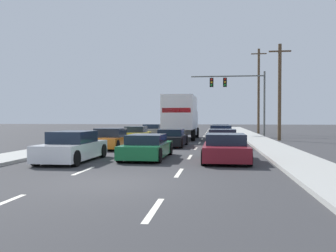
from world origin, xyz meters
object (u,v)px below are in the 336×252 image
at_px(car_yellow, 136,134).
at_px(utility_pole_far, 259,90).
at_px(utility_pole_mid, 280,91).
at_px(car_white, 72,147).
at_px(car_green, 147,147).
at_px(car_red, 222,139).
at_px(traffic_signal_mast, 234,88).
at_px(car_maroon, 226,148).
at_px(box_truck, 181,116).
at_px(car_navy, 220,131).
at_px(car_blue, 221,134).
at_px(car_black, 171,138).
at_px(car_gray, 153,131).
at_px(car_orange, 110,139).

relative_size(car_yellow, utility_pole_far, 0.41).
relative_size(utility_pole_mid, utility_pole_far, 0.79).
height_order(car_white, car_green, car_white).
bearing_deg(car_red, traffic_signal_mast, 84.92).
distance_m(car_maroon, utility_pole_mid, 16.26).
xyz_separation_m(box_truck, car_navy, (3.42, 5.19, -1.50)).
bearing_deg(utility_pole_mid, car_blue, -168.15).
bearing_deg(car_red, car_black, 169.27).
height_order(car_blue, traffic_signal_mast, traffic_signal_mast).
bearing_deg(car_maroon, car_gray, 108.95).
bearing_deg(car_black, car_orange, -148.42).
bearing_deg(traffic_signal_mast, car_black, -107.09).
xyz_separation_m(car_maroon, traffic_signal_mast, (1.41, 23.22, 4.54)).
bearing_deg(car_white, car_green, 26.53).
distance_m(car_gray, utility_pole_far, 15.15).
bearing_deg(car_green, car_maroon, -9.10).
distance_m(car_gray, car_white, 20.35).
bearing_deg(car_white, traffic_signal_mast, 71.69).
bearing_deg(car_gray, car_navy, 9.59).
height_order(car_orange, car_black, car_orange).
bearing_deg(traffic_signal_mast, utility_pole_far, 58.60).
xyz_separation_m(car_gray, car_navy, (6.67, 1.13, -0.01)).
bearing_deg(car_green, car_red, 61.48).
bearing_deg(car_orange, car_red, 12.60).
xyz_separation_m(car_orange, utility_pole_far, (11.45, 22.83, 4.65)).
relative_size(car_black, car_green, 0.97).
xyz_separation_m(car_gray, car_blue, (6.64, -5.33, -0.01)).
distance_m(traffic_signal_mast, utility_pole_far, 6.12).
relative_size(car_white, car_navy, 1.08).
bearing_deg(car_navy, car_orange, -114.61).
bearing_deg(box_truck, car_blue, -20.56).
height_order(car_red, car_maroon, car_maroon).
distance_m(car_green, car_navy, 20.31).
relative_size(car_yellow, car_white, 0.96).
bearing_deg(car_maroon, car_orange, 140.64).
height_order(box_truck, car_navy, box_truck).
relative_size(car_green, car_navy, 1.10).
bearing_deg(utility_pole_mid, car_maroon, -107.60).
xyz_separation_m(car_green, car_red, (3.57, 6.57, 0.01)).
bearing_deg(car_gray, car_yellow, -91.27).
bearing_deg(traffic_signal_mast, car_maroon, -93.47).
relative_size(box_truck, utility_pole_mid, 0.97).
bearing_deg(utility_pole_mid, car_green, -119.96).
height_order(car_navy, utility_pole_far, utility_pole_far).
distance_m(car_yellow, car_green, 12.41).
height_order(car_yellow, car_blue, car_blue).
distance_m(car_navy, utility_pole_far, 10.24).
relative_size(car_white, car_maroon, 1.03).
height_order(car_orange, utility_pole_far, utility_pole_far).
distance_m(car_blue, car_maroon, 14.10).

